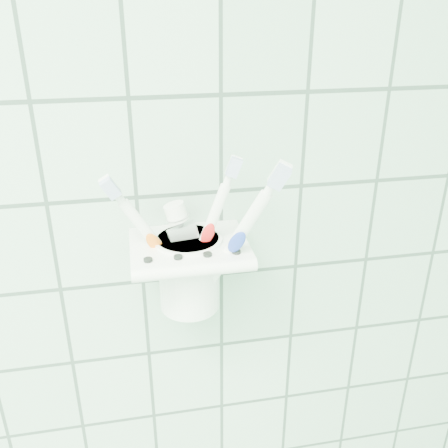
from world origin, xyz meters
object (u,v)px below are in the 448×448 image
(toothbrush_pink, at_px, (195,223))
(toothbrush_blue, at_px, (177,232))
(toothpaste_tube, at_px, (203,246))
(cup, at_px, (189,269))
(toothbrush_orange, at_px, (195,220))
(holder_bracket, at_px, (189,249))

(toothbrush_pink, bearing_deg, toothbrush_blue, -147.07)
(toothbrush_pink, height_order, toothpaste_tube, toothbrush_pink)
(cup, height_order, toothbrush_blue, toothbrush_blue)
(toothbrush_orange, bearing_deg, toothbrush_blue, -164.15)
(toothbrush_blue, distance_m, toothpaste_tube, 0.04)
(toothpaste_tube, bearing_deg, toothbrush_pink, 112.07)
(toothpaste_tube, bearing_deg, cup, 152.00)
(toothbrush_pink, xyz_separation_m, toothpaste_tube, (0.01, -0.01, -0.02))
(holder_bracket, height_order, cup, same)
(toothbrush_pink, bearing_deg, cup, -146.87)
(cup, bearing_deg, toothpaste_tube, -18.17)
(holder_bracket, bearing_deg, toothpaste_tube, -4.25)
(cup, xyz_separation_m, toothbrush_orange, (0.01, -0.01, 0.07))
(toothpaste_tube, bearing_deg, toothbrush_orange, -170.82)
(cup, bearing_deg, toothbrush_blue, -143.31)
(cup, distance_m, toothbrush_blue, 0.06)
(toothbrush_orange, bearing_deg, cup, 142.91)
(cup, xyz_separation_m, toothpaste_tube, (0.02, -0.01, 0.03))
(holder_bracket, distance_m, toothbrush_pink, 0.03)
(toothbrush_orange, bearing_deg, toothpaste_tube, 31.58)
(holder_bracket, distance_m, toothbrush_blue, 0.03)
(toothbrush_blue, relative_size, toothpaste_tube, 1.39)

